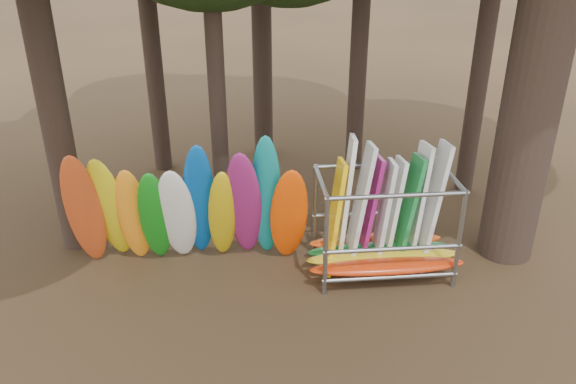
{
  "coord_description": "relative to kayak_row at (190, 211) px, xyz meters",
  "views": [
    {
      "loc": [
        -1.19,
        -9.34,
        6.57
      ],
      "look_at": [
        -0.14,
        1.5,
        1.4
      ],
      "focal_mm": 35.0,
      "sensor_mm": 36.0,
      "label": 1
    }
  ],
  "objects": [
    {
      "name": "ground",
      "position": [
        2.2,
        -0.94,
        -1.34
      ],
      "size": [
        120.0,
        120.0,
        0.0
      ],
      "primitive_type": "plane",
      "color": "#47331E",
      "rests_on": "ground"
    },
    {
      "name": "kayak_row",
      "position": [
        0.0,
        0.0,
        0.0
      ],
      "size": [
        4.91,
        1.77,
        3.22
      ],
      "color": "#D14A1C",
      "rests_on": "ground"
    },
    {
      "name": "storage_rack",
      "position": [
        3.92,
        -0.47,
        -0.34
      ],
      "size": [
        3.21,
        1.57,
        2.87
      ],
      "color": "gray",
      "rests_on": "ground"
    }
  ]
}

